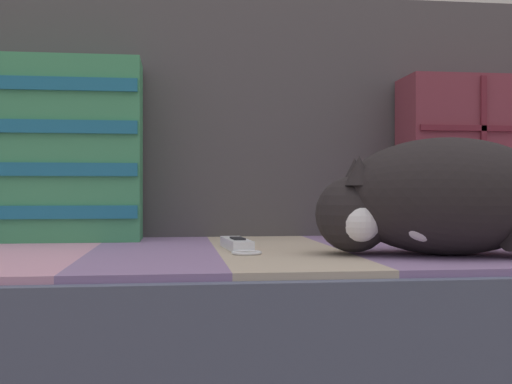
% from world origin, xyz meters
% --- Properties ---
extents(couch, '(1.82, 0.81, 0.39)m').
position_xyz_m(couch, '(-0.00, 0.14, 0.19)').
color(couch, '#3D3838').
rests_on(couch, ground_plane).
extents(sofa_backrest, '(1.78, 0.14, 0.54)m').
position_xyz_m(sofa_backrest, '(0.00, 0.48, 0.66)').
color(sofa_backrest, '#474242').
rests_on(sofa_backrest, couch).
extents(throw_pillow_quilted, '(0.44, 0.14, 0.35)m').
position_xyz_m(throw_pillow_quilted, '(0.44, 0.33, 0.57)').
color(throw_pillow_quilted, brown).
rests_on(throw_pillow_quilted, couch).
extents(throw_pillow_striped, '(0.40, 0.14, 0.37)m').
position_xyz_m(throw_pillow_striped, '(-0.55, 0.33, 0.57)').
color(throw_pillow_striped, '#3D8956').
rests_on(throw_pillow_striped, couch).
extents(sleeping_cat, '(0.41, 0.27, 0.19)m').
position_xyz_m(sleeping_cat, '(0.12, -0.05, 0.48)').
color(sleeping_cat, black).
rests_on(sleeping_cat, couch).
extents(game_remote_far, '(0.06, 0.20, 0.02)m').
position_xyz_m(game_remote_far, '(-0.18, 0.09, 0.40)').
color(game_remote_far, white).
rests_on(game_remote_far, couch).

